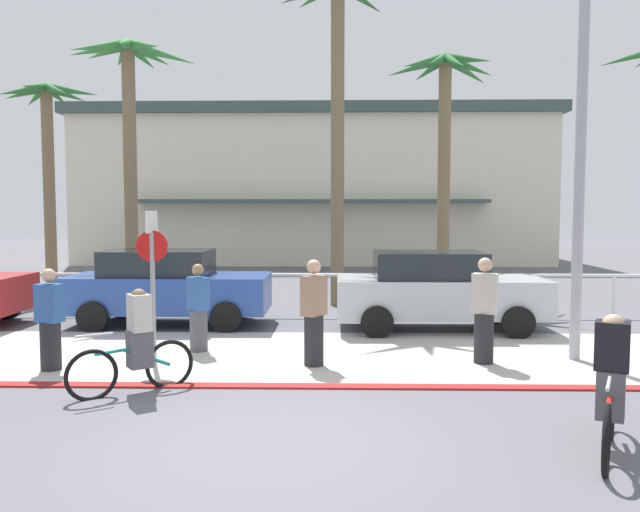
{
  "coord_description": "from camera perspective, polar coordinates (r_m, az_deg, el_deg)",
  "views": [
    {
      "loc": [
        0.66,
        -6.72,
        2.55
      ],
      "look_at": [
        0.37,
        6.0,
        1.64
      ],
      "focal_mm": 35.15,
      "sensor_mm": 36.0,
      "label": 1
    }
  ],
  "objects": [
    {
      "name": "palm_tree_1",
      "position": [
        21.81,
        -23.55,
        10.33
      ],
      "size": [
        3.05,
        3.04,
        6.58
      ],
      "color": "#756047",
      "rests_on": "ground"
    },
    {
      "name": "cyclist_teal_0",
      "position": [
        9.26,
        -16.37,
        -7.66
      ],
      "size": [
        1.52,
        1.1,
        1.5
      ],
      "color": "black",
      "rests_on": "ground"
    },
    {
      "name": "pedestrian_2",
      "position": [
        11.58,
        -11.01,
        -5.0
      ],
      "size": [
        0.46,
        0.47,
        1.61
      ],
      "color": "#4C4C51",
      "rests_on": "ground"
    },
    {
      "name": "sidewalk_strip",
      "position": [
        11.23,
        -2.14,
        -8.99
      ],
      "size": [
        44.0,
        4.0,
        0.02
      ],
      "primitive_type": "cube",
      "color": "beige",
      "rests_on": "ground"
    },
    {
      "name": "streetlight_curb",
      "position": [
        11.36,
        23.15,
        12.5
      ],
      "size": [
        0.24,
        2.54,
        7.5
      ],
      "color": "#9EA0A5",
      "rests_on": "ground"
    },
    {
      "name": "pedestrian_1",
      "position": [
        10.81,
        14.72,
        -5.19
      ],
      "size": [
        0.47,
        0.42,
        1.79
      ],
      "color": "#232326",
      "rests_on": "ground"
    },
    {
      "name": "stop_sign_bike_lane",
      "position": [
        10.67,
        -15.01,
        -0.75
      ],
      "size": [
        0.52,
        0.56,
        2.56
      ],
      "color": "gray",
      "rests_on": "ground"
    },
    {
      "name": "ground_plane",
      "position": [
        16.93,
        -0.97,
        -4.57
      ],
      "size": [
        80.0,
        80.0,
        0.0
      ],
      "primitive_type": "plane",
      "color": "#5B5B60"
    },
    {
      "name": "rail_fence",
      "position": [
        15.33,
        -1.19,
        -2.3
      ],
      "size": [
        19.94,
        0.08,
        1.04
      ],
      "color": "white",
      "rests_on": "ground"
    },
    {
      "name": "car_silver_2",
      "position": [
        13.66,
        10.63,
        -3.05
      ],
      "size": [
        4.4,
        2.02,
        1.69
      ],
      "color": "#B2B7BC",
      "rests_on": "ground"
    },
    {
      "name": "curb_paint",
      "position": [
        9.3,
        -2.89,
        -11.75
      ],
      "size": [
        44.0,
        0.24,
        0.03
      ],
      "primitive_type": "cube",
      "color": "maroon",
      "rests_on": "ground"
    },
    {
      "name": "palm_tree_4",
      "position": [
        18.68,
        11.31,
        12.84
      ],
      "size": [
        3.23,
        2.95,
        7.04
      ],
      "color": "#756047",
      "rests_on": "ground"
    },
    {
      "name": "building_backdrop",
      "position": [
        33.42,
        -0.5,
        6.2
      ],
      "size": [
        23.23,
        10.74,
        7.51
      ],
      "color": "beige",
      "rests_on": "ground"
    },
    {
      "name": "palm_tree_3",
      "position": [
        17.32,
        1.66,
        17.33
      ],
      "size": [
        3.31,
        3.18,
        8.67
      ],
      "color": "#756047",
      "rests_on": "ground"
    },
    {
      "name": "palm_tree_2",
      "position": [
        18.22,
        -17.01,
        13.45
      ],
      "size": [
        3.39,
        3.36,
        7.21
      ],
      "color": "#756047",
      "rests_on": "ground"
    },
    {
      "name": "car_blue_1",
      "position": [
        14.45,
        -13.72,
        -2.71
      ],
      "size": [
        4.4,
        2.02,
        1.69
      ],
      "color": "#284793",
      "rests_on": "ground"
    },
    {
      "name": "pedestrian_3",
      "position": [
        10.92,
        -23.36,
        -5.7
      ],
      "size": [
        0.46,
        0.41,
        1.65
      ],
      "color": "#232326",
      "rests_on": "ground"
    },
    {
      "name": "cyclist_red_1",
      "position": [
        7.42,
        24.95,
        -10.8
      ],
      "size": [
        0.85,
        1.66,
        1.5
      ],
      "color": "black",
      "rests_on": "ground"
    },
    {
      "name": "pedestrian_0",
      "position": [
        10.3,
        -0.57,
        -5.57
      ],
      "size": [
        0.45,
        0.48,
        1.77
      ],
      "color": "#232326",
      "rests_on": "ground"
    }
  ]
}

